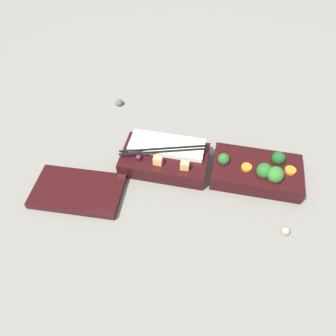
# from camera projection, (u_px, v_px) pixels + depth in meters

# --- Properties ---
(ground_plane) EXTENTS (3.00, 3.00, 0.00)m
(ground_plane) POSITION_uv_depth(u_px,v_px,m) (213.00, 170.00, 0.82)
(ground_plane) COLOR slate
(bento_tray_vegetable) EXTENTS (0.21, 0.12, 0.07)m
(bento_tray_vegetable) POSITION_uv_depth(u_px,v_px,m) (259.00, 172.00, 0.79)
(bento_tray_vegetable) COLOR black
(bento_tray_vegetable) RESTS_ON ground_plane
(bento_tray_rice) EXTENTS (0.22, 0.12, 0.06)m
(bento_tray_rice) POSITION_uv_depth(u_px,v_px,m) (166.00, 158.00, 0.82)
(bento_tray_rice) COLOR black
(bento_tray_rice) RESTS_ON ground_plane
(bento_lid) EXTENTS (0.21, 0.13, 0.02)m
(bento_lid) POSITION_uv_depth(u_px,v_px,m) (79.00, 191.00, 0.77)
(bento_lid) COLOR black
(bento_lid) RESTS_ON ground_plane
(pebble_0) EXTENTS (0.02, 0.02, 0.02)m
(pebble_0) POSITION_uv_depth(u_px,v_px,m) (287.00, 231.00, 0.71)
(pebble_0) COLOR gray
(pebble_0) RESTS_ON ground_plane
(pebble_1) EXTENTS (0.02, 0.02, 0.02)m
(pebble_1) POSITION_uv_depth(u_px,v_px,m) (120.00, 103.00, 0.99)
(pebble_1) COLOR #595651
(pebble_1) RESTS_ON ground_plane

